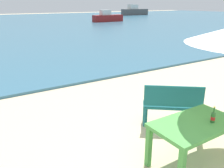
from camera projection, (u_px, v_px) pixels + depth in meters
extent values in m
cube|color=#4C9E47|center=(195.00, 124.00, 3.73)|extent=(1.40, 0.80, 0.06)
cube|color=#4C9E47|center=(149.00, 147.00, 3.80)|extent=(0.08, 0.08, 0.70)
cube|color=#4C9E47|center=(201.00, 126.00, 4.45)|extent=(0.08, 0.08, 0.70)
cylinder|color=#2D662D|center=(213.00, 118.00, 3.69)|extent=(0.06, 0.06, 0.16)
cone|color=#2D662D|center=(214.00, 113.00, 3.67)|extent=(0.06, 0.06, 0.03)
cylinder|color=#2D662D|center=(214.00, 110.00, 3.65)|extent=(0.03, 0.03, 0.09)
cylinder|color=red|center=(213.00, 118.00, 3.70)|extent=(0.07, 0.07, 0.05)
cylinder|color=gold|center=(215.00, 107.00, 3.64)|extent=(0.03, 0.03, 0.01)
cube|color=#196066|center=(172.00, 106.00, 5.07)|extent=(1.17, 1.02, 0.05)
cube|color=#196066|center=(174.00, 96.00, 4.82)|extent=(0.97, 0.77, 0.44)
cube|color=#196066|center=(195.00, 114.00, 5.22)|extent=(0.06, 0.06, 0.42)
cube|color=#196066|center=(145.00, 112.00, 5.33)|extent=(0.06, 0.06, 0.42)
cube|color=#196066|center=(198.00, 120.00, 4.96)|extent=(0.06, 0.06, 0.42)
cube|color=#196066|center=(145.00, 118.00, 5.06)|extent=(0.06, 0.06, 0.42)
cube|color=maroon|center=(108.00, 18.00, 31.98)|extent=(4.19, 1.14, 0.86)
cube|color=silver|center=(105.00, 12.00, 31.54)|extent=(1.33, 0.86, 0.67)
cube|color=#4C4C4C|center=(135.00, 12.00, 48.65)|extent=(5.74, 1.56, 1.17)
cube|color=silver|center=(133.00, 7.00, 48.05)|extent=(1.83, 1.17, 0.91)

